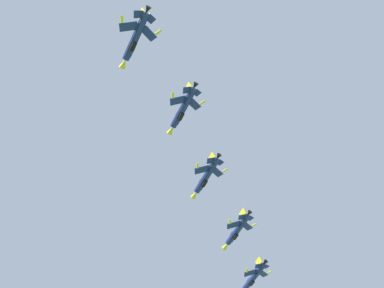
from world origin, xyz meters
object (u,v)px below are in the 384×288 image
(fighter_jet_left_outer, at_px, (183,109))
(fighter_jet_left_wing, at_px, (237,230))
(fighter_jet_right_wing, at_px, (206,176))
(fighter_jet_right_outer, at_px, (135,38))
(fighter_jet_lead, at_px, (253,277))

(fighter_jet_left_outer, bearing_deg, fighter_jet_left_wing, 41.48)
(fighter_jet_right_wing, bearing_deg, fighter_jet_right_outer, -140.16)
(fighter_jet_left_wing, xyz_separation_m, fighter_jet_right_outer, (-56.63, -31.98, -2.34))
(fighter_jet_lead, xyz_separation_m, fighter_jet_right_outer, (-72.83, -43.63, -1.69))
(fighter_jet_right_wing, bearing_deg, fighter_jet_lead, 41.24)
(fighter_jet_left_outer, relative_size, fighter_jet_right_outer, 1.00)
(fighter_jet_left_wing, relative_size, fighter_jet_left_outer, 1.00)
(fighter_jet_left_outer, height_order, fighter_jet_right_outer, fighter_jet_left_outer)
(fighter_jet_left_wing, distance_m, fighter_jet_right_wing, 22.32)
(fighter_jet_left_outer, xyz_separation_m, fighter_jet_right_outer, (-20.06, -9.24, -2.94))
(fighter_jet_left_wing, xyz_separation_m, fighter_jet_left_outer, (-36.57, -22.74, 0.60))
(fighter_jet_left_outer, bearing_deg, fighter_jet_lead, 42.70)
(fighter_jet_left_wing, distance_m, fighter_jet_left_outer, 43.07)
(fighter_jet_left_wing, bearing_deg, fighter_jet_right_outer, -140.93)
(fighter_jet_right_outer, bearing_deg, fighter_jet_left_outer, 34.35)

